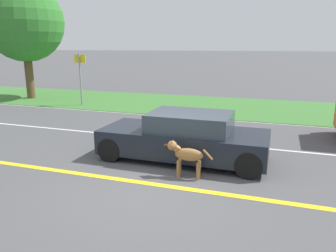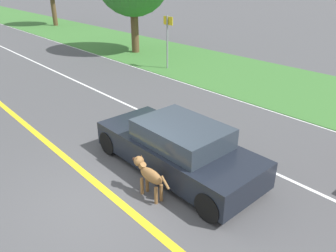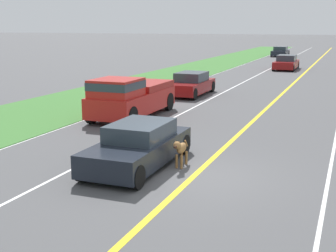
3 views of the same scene
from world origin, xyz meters
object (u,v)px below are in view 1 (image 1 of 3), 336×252
ego_car (185,137)px  roadside_tree_right_near (24,22)px  dog (185,154)px  street_sign (80,73)px

ego_car → roadside_tree_right_near: roadside_tree_right_near is taller
dog → street_sign: 10.71m
ego_car → roadside_tree_right_near: bearing=57.5°
dog → street_sign: size_ratio=0.45×
roadside_tree_right_near → street_sign: size_ratio=2.47×
ego_car → street_sign: size_ratio=1.68×
roadside_tree_right_near → dog: bearing=-125.8°
dog → roadside_tree_right_near: (8.49, 11.77, 3.71)m
roadside_tree_right_near → street_sign: roadside_tree_right_near is taller
roadside_tree_right_near → street_sign: (-1.06, -4.14, -2.62)m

